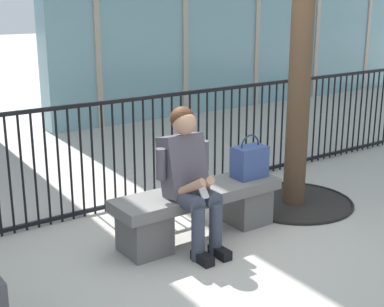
# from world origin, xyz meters

# --- Properties ---
(ground_plane) EXTENTS (60.00, 60.00, 0.00)m
(ground_plane) POSITION_xyz_m (0.00, 0.00, 0.00)
(ground_plane) COLOR #B2ADA3
(stone_bench) EXTENTS (1.60, 0.44, 0.45)m
(stone_bench) POSITION_xyz_m (0.00, 0.00, 0.27)
(stone_bench) COLOR slate
(stone_bench) RESTS_ON ground
(seated_person_with_phone) EXTENTS (0.52, 0.66, 1.21)m
(seated_person_with_phone) POSITION_xyz_m (-0.19, -0.13, 0.65)
(seated_person_with_phone) COLOR #383D4C
(seated_person_with_phone) RESTS_ON ground
(handbag_on_bench) EXTENTS (0.31, 0.20, 0.41)m
(handbag_on_bench) POSITION_xyz_m (0.58, -0.01, 0.60)
(handbag_on_bench) COLOR #33477F
(handbag_on_bench) RESTS_ON stone_bench
(plaza_railing) EXTENTS (8.22, 0.04, 1.12)m
(plaza_railing) POSITION_xyz_m (-0.00, 1.03, 0.57)
(plaza_railing) COLOR black
(plaza_railing) RESTS_ON ground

